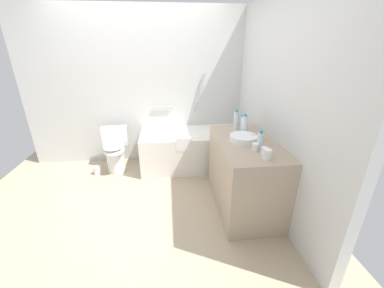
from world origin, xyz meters
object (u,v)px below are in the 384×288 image
Objects in this scene: toilet at (115,151)px; water_bottle_4 at (236,120)px; sink_basin at (244,138)px; water_bottle_3 at (244,124)px; drinking_glass_0 at (267,154)px; drinking_glass_1 at (264,151)px; sink_faucet at (259,138)px; toilet_paper_roll at (97,170)px; water_bottle_1 at (242,122)px; bathtub at (191,148)px; drinking_glass_2 at (255,147)px; water_bottle_2 at (245,125)px; water_bottle_0 at (260,141)px.

toilet is 1.91m from water_bottle_4.
sink_basin is 0.32m from water_bottle_3.
drinking_glass_1 is at bearing 81.45° from drinking_glass_0.
sink_faucet is 2.46m from toilet_paper_roll.
water_bottle_1 is 1.84× the size of drinking_glass_0.
bathtub is at bearing 133.92° from water_bottle_1.
sink_faucet is 0.32m from water_bottle_3.
sink_faucet is 0.30m from drinking_glass_2.
bathtub is 1.63m from drinking_glass_1.
drinking_glass_0 is (0.01, -0.68, -0.07)m from water_bottle_2.
toilet is 2.83× the size of water_bottle_4.
water_bottle_4 is at bearing 96.29° from water_bottle_0.
toilet_paper_roll is (-1.98, 0.48, -0.89)m from water_bottle_4.
water_bottle_0 is 0.25m from drinking_glass_0.
drinking_glass_1 and drinking_glass_2 have the same top height.
water_bottle_3 is 0.67m from drinking_glass_1.
water_bottle_2 is 2.32m from toilet_paper_roll.
bathtub is at bearing 115.54° from sink_basin.
drinking_glass_1 is at bearing -75.25° from sink_basin.
sink_faucet is (0.18, 0.00, -0.00)m from sink_basin.
water_bottle_1 reaches higher than toilet.
water_bottle_3 is at bearing -51.45° from bathtub.
sink_basin is at bearing 53.44° from toilet.
drinking_glass_2 is at bearing 120.01° from drinking_glass_1.
bathtub is at bearing 4.74° from toilet_paper_roll.
sink_basin is (0.50, -1.04, 0.56)m from bathtub.
bathtub reaches higher than drinking_glass_2.
drinking_glass_2 reaches higher than toilet.
water_bottle_1 is 1.47× the size of toilet_paper_roll.
drinking_glass_0 reaches higher than toilet_paper_roll.
water_bottle_2 is at bearing -55.81° from bathtub.
toilet_paper_roll is at bearing 166.14° from water_bottle_1.
water_bottle_3 is 2.66× the size of drinking_glass_2.
sink_faucet is at bearing -79.82° from water_bottle_1.
toilet_paper_roll is (-2.04, 0.62, -0.87)m from water_bottle_3.
water_bottle_3 is (0.59, -0.74, 0.62)m from bathtub.
water_bottle_0 reaches higher than sink_faucet.
water_bottle_0 is at bearing -90.28° from water_bottle_1.
drinking_glass_2 is (0.54, -1.31, 0.56)m from bathtub.
water_bottle_3 reaches higher than sink_basin.
sink_faucet is 2.00× the size of drinking_glass_1.
water_bottle_1 is (0.00, 0.63, -0.00)m from water_bottle_0.
water_bottle_4 is (1.70, -0.60, 0.62)m from toilet.
sink_basin is 2.30m from toilet_paper_roll.
sink_faucet is 0.74× the size of water_bottle_3.
sink_faucet is 0.42m from water_bottle_1.
water_bottle_3 is (0.02, 0.09, -0.02)m from water_bottle_2.
toilet_paper_roll is (-2.13, 0.92, -0.81)m from sink_faucet.
water_bottle_3 reaches higher than drinking_glass_1.
water_bottle_3 is 0.57m from drinking_glass_2.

